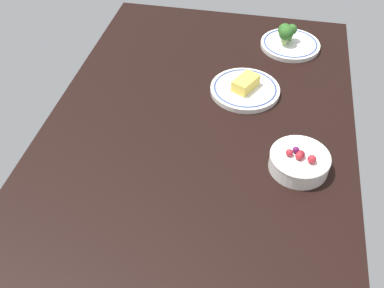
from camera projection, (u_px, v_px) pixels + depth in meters
The scene contains 4 objects.
dining_table at pixel (192, 155), 119.55cm from camera, with size 150.91×85.81×4.00cm, color black.
plate_broccoli at pixel (289, 41), 152.56cm from camera, with size 20.15×20.15×8.20cm.
bowl_berries at pixel (299, 161), 111.60cm from camera, with size 15.14×15.14×6.37cm.
plate_cheese at pixel (245, 88), 135.00cm from camera, with size 21.00×21.00×5.03cm.
Camera 1 is at (-81.87, -16.49, 87.59)cm, focal length 41.85 mm.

